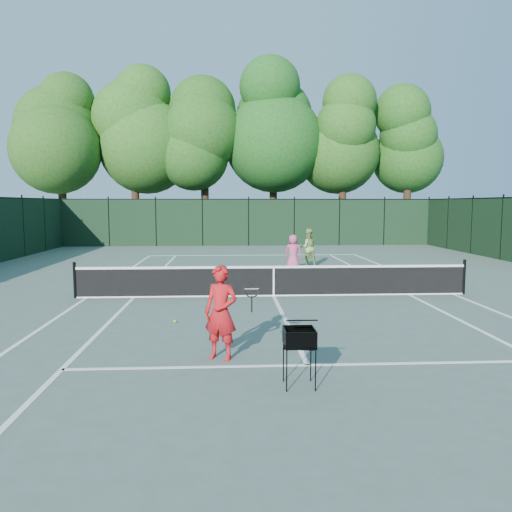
{
  "coord_description": "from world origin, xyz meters",
  "views": [
    {
      "loc": [
        -1.34,
        -14.59,
        2.74
      ],
      "look_at": [
        -0.47,
        1.0,
        1.1
      ],
      "focal_mm": 35.0,
      "sensor_mm": 36.0,
      "label": 1
    }
  ],
  "objects": [
    {
      "name": "tree_4",
      "position": [
        7.0,
        21.6,
        8.14
      ],
      "size": [
        6.2,
        6.2,
        12.97
      ],
      "color": "black",
      "rests_on": "ground"
    },
    {
      "name": "sideline_singles_right",
      "position": [
        4.12,
        0.0,
        0.0
      ],
      "size": [
        0.1,
        23.77,
        0.01
      ],
      "primitive_type": "cube",
      "color": "white",
      "rests_on": "ground"
    },
    {
      "name": "tree_0",
      "position": [
        -13.0,
        21.5,
        8.16
      ],
      "size": [
        6.4,
        6.4,
        13.14
      ],
      "color": "black",
      "rests_on": "ground"
    },
    {
      "name": "service_line_far",
      "position": [
        0.0,
        6.4,
        0.0
      ],
      "size": [
        8.23,
        0.1,
        0.01
      ],
      "primitive_type": "cube",
      "color": "white",
      "rests_on": "ground"
    },
    {
      "name": "ground",
      "position": [
        0.0,
        0.0,
        0.0
      ],
      "size": [
        90.0,
        90.0,
        0.0
      ],
      "primitive_type": "plane",
      "color": "#4C5C52",
      "rests_on": "ground"
    },
    {
      "name": "player_green",
      "position": [
        2.15,
        6.99,
        0.83
      ],
      "size": [
        0.86,
        0.71,
        1.65
      ],
      "rotation": [
        0.0,
        0.0,
        3.25
      ],
      "color": "#8AAE57",
      "rests_on": "ground"
    },
    {
      "name": "sideline_doubles_left",
      "position": [
        -5.49,
        0.0,
        0.0
      ],
      "size": [
        0.1,
        23.77,
        0.01
      ],
      "primitive_type": "cube",
      "color": "white",
      "rests_on": "ground"
    },
    {
      "name": "baseline_far",
      "position": [
        0.0,
        11.88,
        0.0
      ],
      "size": [
        10.97,
        0.1,
        0.01
      ],
      "primitive_type": "cube",
      "color": "white",
      "rests_on": "ground"
    },
    {
      "name": "tennis_net",
      "position": [
        0.0,
        0.0,
        0.48
      ],
      "size": [
        11.69,
        0.09,
        1.06
      ],
      "color": "black",
      "rests_on": "ground"
    },
    {
      "name": "loose_ball_midcourt",
      "position": [
        -2.58,
        -3.21,
        0.03
      ],
      "size": [
        0.07,
        0.07,
        0.07
      ],
      "primitive_type": "sphere",
      "color": "#BED02A",
      "rests_on": "ground"
    },
    {
      "name": "tree_3",
      "position": [
        2.0,
        22.3,
        9.01
      ],
      "size": [
        7.0,
        7.0,
        14.45
      ],
      "color": "black",
      "rests_on": "ground"
    },
    {
      "name": "center_service_line",
      "position": [
        0.0,
        0.0,
        0.0
      ],
      "size": [
        0.1,
        12.8,
        0.01
      ],
      "primitive_type": "cube",
      "color": "white",
      "rests_on": "ground"
    },
    {
      "name": "tree_1",
      "position": [
        -8.0,
        22.0,
        8.69
      ],
      "size": [
        6.8,
        6.8,
        13.98
      ],
      "color": "black",
      "rests_on": "ground"
    },
    {
      "name": "tree_2",
      "position": [
        -3.0,
        21.8,
        7.73
      ],
      "size": [
        6.0,
        6.0,
        12.4
      ],
      "color": "black",
      "rests_on": "ground"
    },
    {
      "name": "ball_hopper",
      "position": [
        -0.29,
        -7.37,
        0.75
      ],
      "size": [
        0.54,
        0.54,
        0.89
      ],
      "rotation": [
        0.0,
        0.0,
        -0.18
      ],
      "color": "black",
      "rests_on": "ground"
    },
    {
      "name": "sideline_singles_left",
      "position": [
        -4.12,
        0.0,
        0.0
      ],
      "size": [
        0.1,
        23.77,
        0.01
      ],
      "primitive_type": "cube",
      "color": "white",
      "rests_on": "ground"
    },
    {
      "name": "fence_far",
      "position": [
        0.0,
        18.0,
        1.5
      ],
      "size": [
        24.0,
        0.05,
        3.0
      ],
      "primitive_type": "cube",
      "color": "black",
      "rests_on": "ground"
    },
    {
      "name": "tree_5",
      "position": [
        12.0,
        22.1,
        7.71
      ],
      "size": [
        5.8,
        5.8,
        12.23
      ],
      "color": "black",
      "rests_on": "ground"
    },
    {
      "name": "sideline_doubles_right",
      "position": [
        5.49,
        0.0,
        0.0
      ],
      "size": [
        0.1,
        23.77,
        0.01
      ],
      "primitive_type": "cube",
      "color": "white",
      "rests_on": "ground"
    },
    {
      "name": "player_pink",
      "position": [
        1.33,
        5.72,
        0.74
      ],
      "size": [
        0.85,
        0.71,
        1.48
      ],
      "rotation": [
        0.0,
        0.0,
        2.76
      ],
      "color": "#C64672",
      "rests_on": "ground"
    },
    {
      "name": "service_line_near",
      "position": [
        0.0,
        -6.4,
        0.0
      ],
      "size": [
        8.23,
        0.1,
        0.01
      ],
      "primitive_type": "cube",
      "color": "white",
      "rests_on": "ground"
    },
    {
      "name": "coach",
      "position": [
        -1.48,
        -5.95,
        0.84
      ],
      "size": [
        1.06,
        0.61,
        1.67
      ],
      "rotation": [
        0.0,
        0.0,
        -0.4
      ],
      "color": "red",
      "rests_on": "ground"
    }
  ]
}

